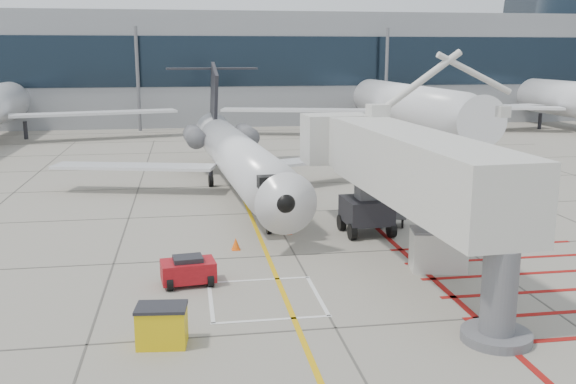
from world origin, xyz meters
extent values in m
plane|color=gray|center=(0.00, 0.00, 0.00)|extent=(260.00, 260.00, 0.00)
cone|color=#FE5B0D|center=(-2.58, 5.25, 0.29)|extent=(0.41, 0.41, 0.57)
cone|color=#F43F0C|center=(0.25, 7.48, 0.25)|extent=(0.36, 0.36, 0.50)
cube|color=gray|center=(10.00, 70.00, 7.00)|extent=(180.00, 28.00, 14.00)
cube|color=black|center=(10.00, 55.95, 8.00)|extent=(180.00, 0.10, 6.00)
camera|label=1|loc=(-4.71, -23.37, 8.93)|focal=40.00mm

